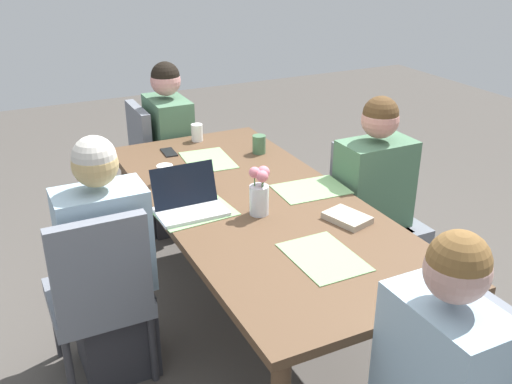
{
  "coord_description": "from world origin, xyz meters",
  "views": [
    {
      "loc": [
        2.33,
        -1.15,
        1.98
      ],
      "look_at": [
        0.0,
        0.0,
        0.8
      ],
      "focal_mm": 40.86,
      "sensor_mm": 36.0,
      "label": 1
    }
  ],
  "objects": [
    {
      "name": "chair_far_left_near",
      "position": [
        -0.08,
        0.79,
        0.5
      ],
      "size": [
        0.44,
        0.44,
        0.9
      ],
      "color": "slate",
      "rests_on": "ground_plane"
    },
    {
      "name": "coffee_mug_near_right",
      "position": [
        -0.6,
        0.32,
        0.81
      ],
      "size": [
        0.08,
        0.08,
        0.11
      ],
      "primitive_type": "cylinder",
      "color": "#47704C",
      "rests_on": "dining_table"
    },
    {
      "name": "person_far_left_near",
      "position": [
        -0.01,
        0.73,
        0.53
      ],
      "size": [
        0.36,
        0.4,
        1.19
      ],
      "color": "#2D2D33",
      "rests_on": "ground_plane"
    },
    {
      "name": "coffee_mug_centre_left",
      "position": [
        -0.97,
        0.06,
        0.81
      ],
      "size": [
        0.07,
        0.07,
        0.11
      ],
      "primitive_type": "cylinder",
      "color": "white",
      "rests_on": "dining_table"
    },
    {
      "name": "ground_plane",
      "position": [
        0.0,
        0.0,
        0.0
      ],
      "size": [
        10.0,
        10.0,
        0.0
      ],
      "primitive_type": "plane",
      "color": "#4C4742"
    },
    {
      "name": "person_head_left_left_far",
      "position": [
        -1.32,
        -0.01,
        0.53
      ],
      "size": [
        0.4,
        0.36,
        1.19
      ],
      "color": "#2D2D33",
      "rests_on": "ground_plane"
    },
    {
      "name": "person_near_right_near",
      "position": [
        -0.03,
        -0.75,
        0.53
      ],
      "size": [
        0.36,
        0.4,
        1.19
      ],
      "color": "#2D2D33",
      "rests_on": "ground_plane"
    },
    {
      "name": "placemat_head_left_left_far",
      "position": [
        -0.62,
        -0.01,
        0.75
      ],
      "size": [
        0.38,
        0.29,
        0.0
      ],
      "primitive_type": "cube",
      "rotation": [
        0.0,
        0.0,
        -0.08
      ],
      "color": "#7FAD70",
      "rests_on": "dining_table"
    },
    {
      "name": "laptop_near_right_near",
      "position": [
        -0.04,
        -0.34,
        0.8
      ],
      "size": [
        0.22,
        0.32,
        0.21
      ],
      "color": "silver",
      "rests_on": "dining_table"
    },
    {
      "name": "placemat_near_right_near",
      "position": [
        -0.01,
        -0.32,
        0.75
      ],
      "size": [
        0.28,
        0.38,
        0.0
      ],
      "primitive_type": "cube",
      "rotation": [
        0.0,
        0.0,
        1.64
      ],
      "color": "#7FAD70",
      "rests_on": "dining_table"
    },
    {
      "name": "placemat_head_right_left_mid",
      "position": [
        0.61,
        0.01,
        0.75
      ],
      "size": [
        0.36,
        0.26,
        0.0
      ],
      "primitive_type": "cube",
      "rotation": [
        0.0,
        0.0,
        3.14
      ],
      "color": "#7FAD70",
      "rests_on": "dining_table"
    },
    {
      "name": "coffee_mug_near_left",
      "position": [
        0.99,
        0.27,
        0.8
      ],
      "size": [
        0.08,
        0.08,
        0.09
      ],
      "primitive_type": "cylinder",
      "color": "#232328",
      "rests_on": "dining_table"
    },
    {
      "name": "chair_near_right_near",
      "position": [
        0.05,
        -0.81,
        0.5
      ],
      "size": [
        0.44,
        0.44,
        0.9
      ],
      "color": "slate",
      "rests_on": "ground_plane"
    },
    {
      "name": "chair_head_left_left_far",
      "position": [
        -1.38,
        -0.09,
        0.5
      ],
      "size": [
        0.44,
        0.44,
        0.9
      ],
      "color": "slate",
      "rests_on": "ground_plane"
    },
    {
      "name": "flower_vase",
      "position": [
        0.13,
        -0.04,
        0.86
      ],
      "size": [
        0.1,
        0.11,
        0.23
      ],
      "color": "silver",
      "rests_on": "dining_table"
    },
    {
      "name": "coffee_mug_centre_right",
      "position": [
        -0.42,
        -0.33,
        0.8
      ],
      "size": [
        0.08,
        0.08,
        0.1
      ],
      "primitive_type": "cylinder",
      "color": "white",
      "rests_on": "dining_table"
    },
    {
      "name": "phone_black",
      "position": [
        -0.84,
        -0.17,
        0.76
      ],
      "size": [
        0.15,
        0.08,
        0.01
      ],
      "primitive_type": "cube",
      "rotation": [
        0.0,
        0.0,
        3.1
      ],
      "color": "black",
      "rests_on": "dining_table"
    },
    {
      "name": "book_red_cover",
      "position": [
        0.38,
        0.28,
        0.77
      ],
      "size": [
        0.23,
        0.19,
        0.03
      ],
      "primitive_type": "cube",
      "rotation": [
        0.0,
        0.0,
        0.28
      ],
      "color": "#B2A38E",
      "rests_on": "dining_table"
    },
    {
      "name": "dining_table",
      "position": [
        0.0,
        0.0,
        0.68
      ],
      "size": [
        2.16,
        0.95,
        0.75
      ],
      "color": "brown",
      "rests_on": "ground_plane"
    },
    {
      "name": "placemat_far_left_near",
      "position": [
        -0.0,
        0.32,
        0.75
      ],
      "size": [
        0.28,
        0.37,
        0.0
      ],
      "primitive_type": "cube",
      "rotation": [
        0.0,
        0.0,
        -1.63
      ],
      "color": "#7FAD70",
      "rests_on": "dining_table"
    }
  ]
}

